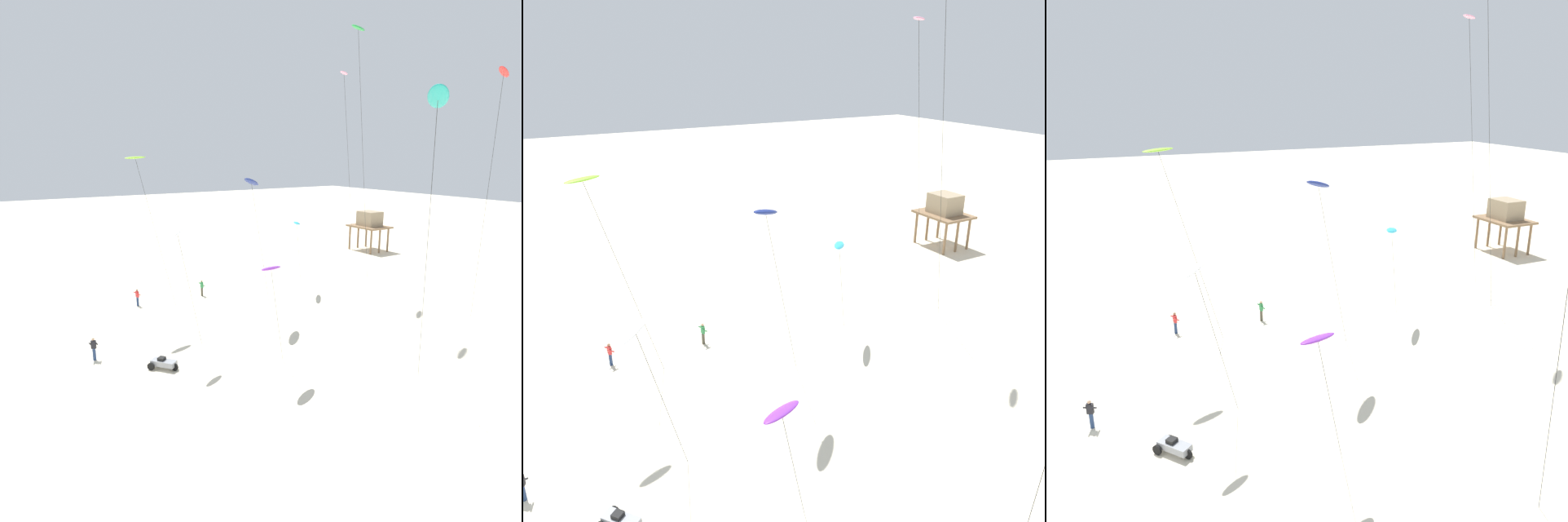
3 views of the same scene
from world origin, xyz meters
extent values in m
plane|color=beige|center=(0.00, 0.00, 0.00)|extent=(260.00, 260.00, 0.00)
cylinder|color=#262626|center=(-5.26, 25.74, 11.92)|extent=(6.51, 9.27, 23.85)
ellipsoid|color=pink|center=(-8.08, 25.20, 21.74)|extent=(1.65, 2.10, 0.19)
cylinder|color=#262626|center=(-10.79, 29.07, 10.83)|extent=(5.46, 7.78, 21.68)
cylinder|color=#262626|center=(11.38, 14.49, 8.30)|extent=(3.00, 4.26, 16.60)
ellipsoid|color=#33BFE0|center=(-9.51, 20.93, 7.23)|extent=(2.48, 2.40, 0.95)
cylinder|color=#262626|center=(-10.04, 21.68, 3.56)|extent=(1.08, 1.53, 7.12)
ellipsoid|color=white|center=(-0.84, 4.60, 9.05)|extent=(1.45, 1.73, 0.67)
cylinder|color=#262626|center=(-1.60, 5.69, 4.49)|extent=(1.57, 2.23, 8.99)
ellipsoid|color=purple|center=(4.69, 8.47, 7.23)|extent=(1.53, 2.19, 0.62)
cylinder|color=#262626|center=(4.02, 9.43, 3.57)|extent=(1.37, 1.94, 7.15)
ellipsoid|color=navy|center=(-5.08, 12.91, 11.87)|extent=(2.37, 2.62, 0.98)
cylinder|color=#262626|center=(-6.25, 14.58, 5.88)|extent=(2.37, 3.37, 11.76)
ellipsoid|color=#8CD833|center=(-8.74, 4.46, 13.84)|extent=(1.23, 2.04, 0.27)
cylinder|color=#262626|center=(-10.08, 6.38, 6.88)|extent=(2.73, 3.88, 13.78)
cylinder|color=navy|center=(-3.74, -0.81, 0.44)|extent=(0.22, 0.22, 0.88)
cube|color=black|center=(-3.74, -0.81, 1.17)|extent=(0.32, 0.39, 0.58)
sphere|color=tan|center=(-3.74, -0.81, 1.57)|extent=(0.20, 0.20, 0.20)
cylinder|color=black|center=(-3.82, -1.01, 1.22)|extent=(0.50, 0.28, 0.39)
cylinder|color=black|center=(-3.65, -0.61, 1.22)|extent=(0.50, 0.28, 0.39)
cylinder|color=navy|center=(-13.61, 5.31, 0.44)|extent=(0.22, 0.22, 0.88)
cube|color=red|center=(-13.61, 5.31, 1.17)|extent=(0.37, 0.25, 0.58)
sphere|color=#9E7051|center=(-13.61, 5.31, 1.57)|extent=(0.20, 0.20, 0.20)
cylinder|color=red|center=(-13.82, 5.27, 1.22)|extent=(0.17, 0.51, 0.39)
cylinder|color=red|center=(-13.39, 5.34, 1.22)|extent=(0.17, 0.51, 0.39)
cylinder|color=#4C4738|center=(-13.23, 11.82, 0.44)|extent=(0.22, 0.22, 0.88)
cube|color=#338C4C|center=(-13.23, 11.82, 1.17)|extent=(0.34, 0.20, 0.58)
sphere|color=tan|center=(-13.23, 11.82, 1.57)|extent=(0.20, 0.20, 0.20)
cylinder|color=#338C4C|center=(-13.45, 11.82, 1.22)|extent=(0.09, 0.50, 0.39)
cylinder|color=#338C4C|center=(-13.01, 11.82, 1.22)|extent=(0.09, 0.50, 0.39)
cylinder|color=#846647|center=(-22.65, 40.67, 1.75)|extent=(0.28, 0.28, 3.50)
cylinder|color=#846647|center=(-18.25, 40.67, 1.75)|extent=(0.28, 0.28, 3.50)
cylinder|color=#846647|center=(-22.65, 44.08, 1.75)|extent=(0.28, 0.28, 3.50)
cylinder|color=#846647|center=(-18.25, 44.08, 1.75)|extent=(0.28, 0.28, 3.50)
cylinder|color=#846647|center=(-22.65, 42.37, 1.75)|extent=(0.28, 0.28, 3.50)
cylinder|color=#846647|center=(-18.25, 42.37, 1.75)|extent=(0.28, 0.28, 3.50)
cube|color=#846647|center=(-20.45, 42.37, 3.62)|extent=(5.51, 4.27, 0.24)
cube|color=#9E896B|center=(-20.45, 42.37, 4.80)|extent=(3.03, 2.56, 2.13)
cube|color=gray|center=(0.14, 2.85, 0.44)|extent=(1.76, 1.62, 0.36)
cube|color=black|center=(0.02, 2.76, 0.72)|extent=(0.62, 0.62, 0.20)
cylinder|color=black|center=(0.76, 3.36, 0.26)|extent=(0.48, 0.42, 0.52)
cylinder|color=black|center=(-0.71, 2.75, 0.26)|extent=(0.48, 0.42, 0.52)
cylinder|color=black|center=(-0.14, 2.05, 0.26)|extent=(0.48, 0.42, 0.52)
camera|label=1|loc=(27.37, -6.43, 14.15)|focal=31.17mm
camera|label=2|loc=(18.80, 0.72, 19.61)|focal=36.06mm
camera|label=3|loc=(22.81, 0.21, 17.04)|focal=36.36mm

